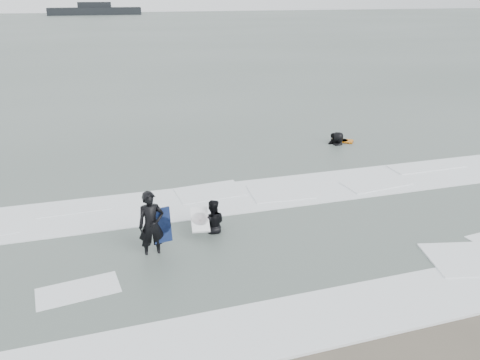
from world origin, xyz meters
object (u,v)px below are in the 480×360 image
object	(u,v)px
surfer_centre	(154,256)
surfer_right_near	(333,144)
surfer_wading	(213,232)
surfer_right_far	(338,145)
vessel_horizon	(95,10)

from	to	relation	value
surfer_centre	surfer_right_near	size ratio (longest dim) A/B	1.11
surfer_wading	surfer_right_far	distance (m)	9.86
surfer_right_far	surfer_wading	bearing A→B (deg)	-8.65
surfer_centre	vessel_horizon	size ratio (longest dim) A/B	0.07
surfer_right_near	surfer_right_far	xyz separation A→B (m)	(0.11, -0.22, 0.00)
surfer_right_near	vessel_horizon	size ratio (longest dim) A/B	0.06
surfer_right_near	vessel_horizon	world-z (taller)	vessel_horizon
surfer_centre	surfer_right_far	xyz separation A→B (m)	(9.23, 7.36, 0.00)
surfer_centre	vessel_horizon	bearing A→B (deg)	86.99
surfer_right_far	vessel_horizon	world-z (taller)	vessel_horizon
surfer_wading	surfer_right_near	size ratio (longest dim) A/B	0.93
surfer_wading	vessel_horizon	bearing A→B (deg)	-78.44
vessel_horizon	surfer_centre	bearing A→B (deg)	-89.60
surfer_right_far	vessel_horizon	size ratio (longest dim) A/B	0.07
surfer_wading	surfer_right_near	world-z (taller)	surfer_right_near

